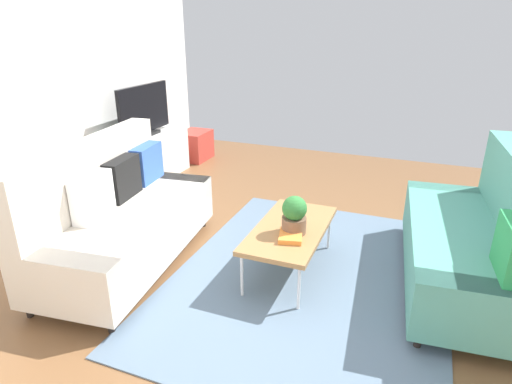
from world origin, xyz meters
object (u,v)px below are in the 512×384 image
Objects in this scene: couch_beige at (120,216)px; potted_plant at (294,215)px; tv_console at (148,158)px; bottle_0 at (135,131)px; tv at (144,111)px; vase_0 at (112,140)px; couch_green at (475,239)px; coffee_table at (290,230)px; storage_trunk at (195,145)px; table_book_0 at (291,236)px; vase_1 at (122,135)px.

couch_beige reaches higher than potted_plant.
couch_beige is 2.12m from tv_console.
couch_beige is 9.12× the size of bottle_0.
tv_console is (1.86, 1.02, -0.13)m from couch_beige.
vase_0 is (-0.58, 0.07, -0.24)m from tv.
couch_green is 1.45m from coffee_table.
tv_console is at bearing -4.93° from vase_0.
couch_beige is 1.98× the size of tv.
storage_trunk is 3.66m from table_book_0.
couch_beige is 2.17m from tv.
coffee_table is 3.48m from storage_trunk.
bottle_0 is at bearing -15.12° from vase_0.
bottle_0 reaches higher than vase_1.
bottle_0 reaches higher than storage_trunk.
vase_0 is at bearing 67.32° from table_book_0.
bottle_0 is (-0.25, -0.02, -0.20)m from tv.
storage_trunk is at bearing 41.21° from table_book_0.
table_book_0 is 1.79× the size of vase_0.
vase_0 is at bearing -146.60° from couch_beige.
tv_console is 1.40× the size of tv.
storage_trunk is (2.27, 3.77, -0.22)m from couch_green.
couch_beige is at bearing -139.97° from vase_0.
couch_green is 1.44m from table_book_0.
tv reaches higher than storage_trunk.
vase_0 is 0.35m from bottle_0.
table_book_0 is (-0.11, -0.01, -0.14)m from potted_plant.
couch_beige reaches higher than tv_console.
potted_plant reaches higher than coffee_table.
coffee_table is at bearing -109.45° from vase_0.
couch_green is 1.42m from potted_plant.
coffee_table is 2.72m from bottle_0.
couch_beige reaches higher than vase_1.
couch_beige is 1.01× the size of couch_green.
couch_beige is 1.91m from bottle_0.
tv is 2.94m from potted_plant.
coffee_table is 2.74m from vase_1.
tv_console reaches higher than storage_trunk.
tv reaches higher than couch_beige.
storage_trunk is at bearing 42.49° from coffee_table.
potted_plant is at bearing 3.51° from table_book_0.
tv_console is 0.50m from bottle_0.
couch_green is 11.70× the size of vase_1.
bottle_0 is at bearing 177.45° from storage_trunk.
coffee_table is 2.85m from tv_console.
vase_1 is (-1.49, 0.15, 0.50)m from storage_trunk.
couch_beige is 1.80× the size of coffee_table.
tv is at bearing 175.84° from storage_trunk.
coffee_table is at bearing -116.78° from bottle_0.
potted_plant is 2.73m from vase_0.
vase_1 is at bearing 169.92° from tv.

